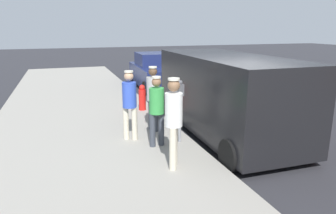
% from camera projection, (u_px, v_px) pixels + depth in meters
% --- Properties ---
extents(ground_plane, '(80.00, 80.00, 0.00)m').
position_uv_depth(ground_plane, '(233.00, 144.00, 7.82)').
color(ground_plane, '#2D2D33').
extents(sidewalk_slab, '(5.00, 32.00, 0.15)m').
position_uv_depth(sidewalk_slab, '(91.00, 160.00, 6.69)').
color(sidewalk_slab, '#9E998E').
rests_on(sidewalk_slab, ground).
extents(parking_meter_near, '(0.14, 0.18, 1.52)m').
position_uv_depth(parking_meter_near, '(180.00, 101.00, 7.30)').
color(parking_meter_near, gray).
rests_on(parking_meter_near, sidewalk_slab).
extents(pedestrian_in_blue, '(0.34, 0.34, 1.71)m').
position_uv_depth(pedestrian_in_blue, '(130.00, 101.00, 7.49)').
color(pedestrian_in_blue, beige).
rests_on(pedestrian_in_blue, sidewalk_slab).
extents(pedestrian_in_white, '(0.34, 0.34, 1.80)m').
position_uv_depth(pedestrian_in_white, '(174.00, 117.00, 5.92)').
color(pedestrian_in_white, beige).
rests_on(pedestrian_in_white, sidewalk_slab).
extents(pedestrian_in_green, '(0.36, 0.34, 1.65)m').
position_uv_depth(pedestrian_in_green, '(157.00, 107.00, 7.07)').
color(pedestrian_in_green, '#383D47').
rests_on(pedestrian_in_green, sidewalk_slab).
extents(pedestrian_in_gray, '(0.34, 0.35, 1.73)m').
position_uv_depth(pedestrian_in_gray, '(153.00, 94.00, 8.16)').
color(pedestrian_in_gray, '#383D47').
rests_on(pedestrian_in_gray, sidewalk_slab).
extents(parked_van, '(2.21, 5.24, 2.15)m').
position_uv_depth(parked_van, '(226.00, 93.00, 8.22)').
color(parked_van, black).
rests_on(parked_van, ground).
extents(parked_sedan_behind, '(2.11, 4.48, 1.65)m').
position_uv_depth(parked_sedan_behind, '(155.00, 72.00, 15.08)').
color(parked_sedan_behind, navy).
rests_on(parked_sedan_behind, ground).
extents(fire_hydrant, '(0.24, 0.24, 0.86)m').
position_uv_depth(fire_hydrant, '(142.00, 98.00, 10.37)').
color(fire_hydrant, red).
rests_on(fire_hydrant, sidewalk_slab).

